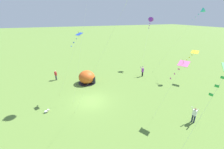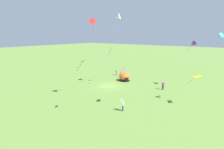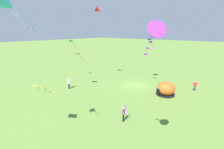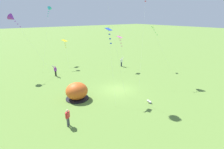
{
  "view_description": "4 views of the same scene",
  "coord_description": "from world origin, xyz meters",
  "px_view_note": "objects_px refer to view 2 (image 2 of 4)",
  "views": [
    {
      "loc": [
        16.66,
        -3.6,
        10.31
      ],
      "look_at": [
        0.58,
        2.72,
        3.53
      ],
      "focal_mm": 24.0,
      "sensor_mm": 36.0,
      "label": 1
    },
    {
      "loc": [
        25.64,
        19.69,
        11.14
      ],
      "look_at": [
        2.6,
        2.96,
        3.7
      ],
      "focal_mm": 24.0,
      "sensor_mm": 36.0,
      "label": 2
    },
    {
      "loc": [
        -13.14,
        22.73,
        9.56
      ],
      "look_at": [
        3.55,
        2.56,
        1.96
      ],
      "focal_mm": 24.0,
      "sensor_mm": 36.0,
      "label": 3
    },
    {
      "loc": [
        -13.96,
        -17.5,
        9.77
      ],
      "look_at": [
        -0.55,
        0.6,
        2.18
      ],
      "focal_mm": 28.0,
      "sensor_mm": 36.0,
      "label": 4
    }
  ],
  "objects_px": {
    "person_strolling": "(163,85)",
    "kite_white": "(117,17)",
    "toddler_crawling": "(90,82)",
    "kite_red": "(92,23)",
    "kite_pink": "(122,71)",
    "kite_green": "(81,64)",
    "kite_cyan": "(220,36)",
    "person_with_toddler": "(116,72)",
    "kite_yellow": "(196,77)",
    "kite_purple": "(193,44)",
    "person_far_back": "(123,105)",
    "kite_blue": "(111,50)",
    "popup_tent": "(124,77)"
  },
  "relations": [
    {
      "from": "person_strolling",
      "to": "kite_white",
      "type": "distance_m",
      "value": 17.14
    },
    {
      "from": "toddler_crawling",
      "to": "kite_red",
      "type": "distance_m",
      "value": 16.33
    },
    {
      "from": "kite_pink",
      "to": "kite_green",
      "type": "bearing_deg",
      "value": -28.32
    },
    {
      "from": "kite_cyan",
      "to": "toddler_crawling",
      "type": "bearing_deg",
      "value": -83.69
    },
    {
      "from": "person_with_toddler",
      "to": "person_strolling",
      "type": "bearing_deg",
      "value": 74.68
    },
    {
      "from": "kite_yellow",
      "to": "kite_cyan",
      "type": "bearing_deg",
      "value": 131.02
    },
    {
      "from": "person_strolling",
      "to": "kite_purple",
      "type": "distance_m",
      "value": 10.36
    },
    {
      "from": "person_far_back",
      "to": "kite_green",
      "type": "bearing_deg",
      "value": -46.1
    },
    {
      "from": "kite_cyan",
      "to": "kite_red",
      "type": "bearing_deg",
      "value": -61.58
    },
    {
      "from": "toddler_crawling",
      "to": "kite_blue",
      "type": "height_order",
      "value": "kite_blue"
    },
    {
      "from": "toddler_crawling",
      "to": "kite_pink",
      "type": "distance_m",
      "value": 15.26
    },
    {
      "from": "person_with_toddler",
      "to": "toddler_crawling",
      "type": "bearing_deg",
      "value": -8.49
    },
    {
      "from": "person_far_back",
      "to": "kite_cyan",
      "type": "relative_size",
      "value": 0.16
    },
    {
      "from": "kite_green",
      "to": "kite_blue",
      "type": "distance_m",
      "value": 14.98
    },
    {
      "from": "toddler_crawling",
      "to": "kite_yellow",
      "type": "height_order",
      "value": "kite_yellow"
    },
    {
      "from": "person_far_back",
      "to": "kite_purple",
      "type": "height_order",
      "value": "kite_purple"
    },
    {
      "from": "kite_cyan",
      "to": "kite_green",
      "type": "height_order",
      "value": "kite_cyan"
    },
    {
      "from": "toddler_crawling",
      "to": "kite_green",
      "type": "xyz_separation_m",
      "value": [
        11.46,
        9.88,
        7.17
      ]
    },
    {
      "from": "person_far_back",
      "to": "kite_yellow",
      "type": "relative_size",
      "value": 0.35
    },
    {
      "from": "popup_tent",
      "to": "kite_cyan",
      "type": "distance_m",
      "value": 21.26
    },
    {
      "from": "popup_tent",
      "to": "kite_white",
      "type": "relative_size",
      "value": 0.18
    },
    {
      "from": "kite_purple",
      "to": "kite_cyan",
      "type": "height_order",
      "value": "kite_cyan"
    },
    {
      "from": "person_far_back",
      "to": "kite_white",
      "type": "relative_size",
      "value": 0.12
    },
    {
      "from": "popup_tent",
      "to": "kite_green",
      "type": "relative_size",
      "value": 0.35
    },
    {
      "from": "kite_pink",
      "to": "person_strolling",
      "type": "bearing_deg",
      "value": 164.2
    },
    {
      "from": "person_with_toddler",
      "to": "kite_red",
      "type": "distance_m",
      "value": 20.97
    },
    {
      "from": "kite_white",
      "to": "kite_yellow",
      "type": "height_order",
      "value": "kite_white"
    },
    {
      "from": "popup_tent",
      "to": "kite_cyan",
      "type": "xyz_separation_m",
      "value": [
        3.61,
        18.4,
        10.03
      ]
    },
    {
      "from": "kite_pink",
      "to": "kite_purple",
      "type": "xyz_separation_m",
      "value": [
        -15.91,
        7.13,
        3.57
      ]
    },
    {
      "from": "person_strolling",
      "to": "kite_cyan",
      "type": "bearing_deg",
      "value": 71.81
    },
    {
      "from": "toddler_crawling",
      "to": "kite_purple",
      "type": "relative_size",
      "value": 0.05
    },
    {
      "from": "kite_red",
      "to": "person_far_back",
      "type": "bearing_deg",
      "value": 81.93
    },
    {
      "from": "toddler_crawling",
      "to": "person_strolling",
      "type": "xyz_separation_m",
      "value": [
        -5.46,
        16.09,
        0.82
      ]
    },
    {
      "from": "kite_white",
      "to": "kite_blue",
      "type": "distance_m",
      "value": 7.2
    },
    {
      "from": "toddler_crawling",
      "to": "kite_purple",
      "type": "xyz_separation_m",
      "value": [
        -10.03,
        20.02,
        9.25
      ]
    },
    {
      "from": "popup_tent",
      "to": "person_with_toddler",
      "type": "bearing_deg",
      "value": -124.16
    },
    {
      "from": "kite_white",
      "to": "kite_yellow",
      "type": "xyz_separation_m",
      "value": [
        1.31,
        15.92,
        -10.03
      ]
    },
    {
      "from": "kite_green",
      "to": "person_far_back",
      "type": "bearing_deg",
      "value": 133.9
    },
    {
      "from": "person_far_back",
      "to": "kite_red",
      "type": "height_order",
      "value": "kite_red"
    },
    {
      "from": "person_far_back",
      "to": "kite_pink",
      "type": "distance_m",
      "value": 5.24
    },
    {
      "from": "kite_cyan",
      "to": "person_strolling",
      "type": "bearing_deg",
      "value": -108.19
    },
    {
      "from": "kite_green",
      "to": "popup_tent",
      "type": "bearing_deg",
      "value": -167.93
    },
    {
      "from": "popup_tent",
      "to": "kite_pink",
      "type": "bearing_deg",
      "value": 29.18
    },
    {
      "from": "kite_yellow",
      "to": "kite_red",
      "type": "height_order",
      "value": "kite_red"
    },
    {
      "from": "kite_cyan",
      "to": "kite_blue",
      "type": "height_order",
      "value": "kite_cyan"
    },
    {
      "from": "kite_white",
      "to": "kite_cyan",
      "type": "relative_size",
      "value": 1.35
    },
    {
      "from": "kite_cyan",
      "to": "kite_yellow",
      "type": "bearing_deg",
      "value": -48.98
    },
    {
      "from": "kite_purple",
      "to": "kite_blue",
      "type": "relative_size",
      "value": 1.18
    },
    {
      "from": "kite_cyan",
      "to": "kite_green",
      "type": "bearing_deg",
      "value": -45.85
    },
    {
      "from": "popup_tent",
      "to": "kite_purple",
      "type": "bearing_deg",
      "value": 104.91
    }
  ]
}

